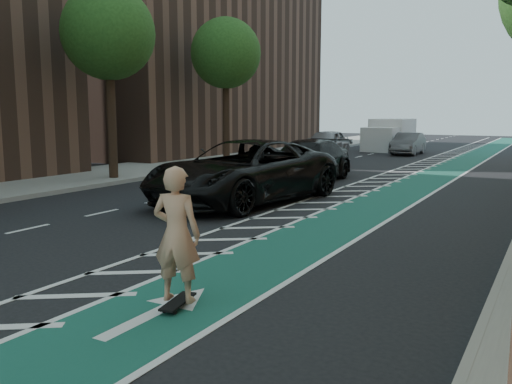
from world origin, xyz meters
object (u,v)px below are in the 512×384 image
Objects in this scene: suv_near at (244,171)px; suv_far at (306,161)px; skateboarder at (177,234)px; barrel_a at (234,180)px.

suv_far is (-0.37, 5.43, -0.13)m from suv_near.
skateboarder is at bearing -57.67° from suv_near.
skateboarder is 11.45m from barrel_a.
suv_near is 5.45m from suv_far.
suv_near is at bearing -87.66° from suv_far.
suv_far is at bearing 72.80° from barrel_a.
skateboarder reaches higher than suv_far.
suv_near is at bearing -49.97° from barrel_a.
skateboarder is 14.39m from suv_far.
barrel_a is at bearing -74.34° from skateboarder.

